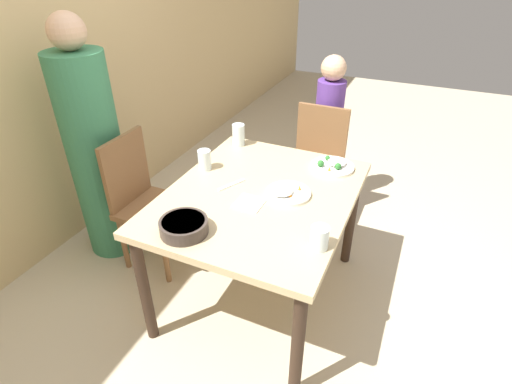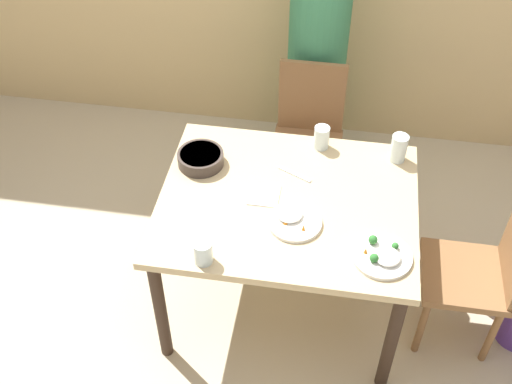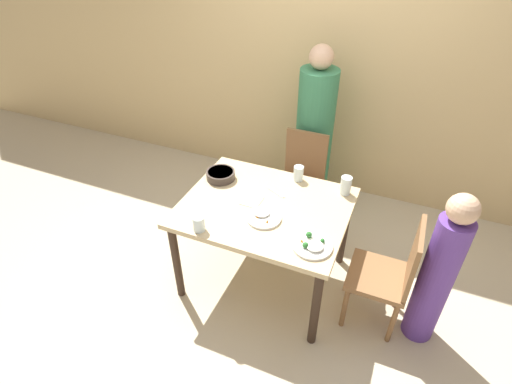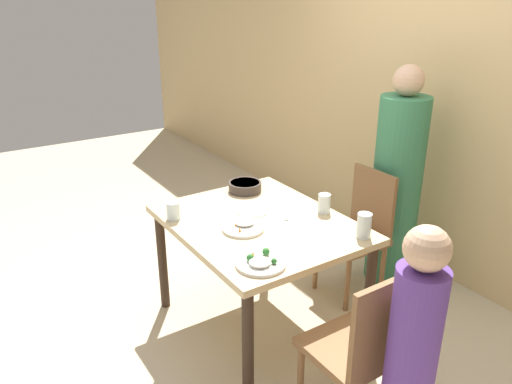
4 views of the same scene
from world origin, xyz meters
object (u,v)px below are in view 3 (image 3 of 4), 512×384
at_px(person_child, 437,275).
at_px(plate_rice_adult, 263,216).
at_px(person_adult, 314,137).
at_px(chair_adult_spot, 301,178).
at_px(bowl_curry, 221,175).
at_px(glass_water_tall, 298,173).
at_px(chair_child_spot, 390,273).

xyz_separation_m(person_child, plate_rice_adult, (-1.17, -0.09, 0.18)).
xyz_separation_m(person_adult, plate_rice_adult, (0.02, -1.30, 0.03)).
bearing_deg(person_adult, chair_adult_spot, -90.00).
bearing_deg(bowl_curry, glass_water_tall, 21.31).
xyz_separation_m(chair_adult_spot, person_adult, (0.00, 0.34, 0.25)).
distance_m(chair_adult_spot, glass_water_tall, 0.54).
relative_size(person_child, plate_rice_adult, 5.04).
bearing_deg(person_adult, glass_water_tall, -83.06).
relative_size(chair_adult_spot, person_adult, 0.56).
bearing_deg(chair_adult_spot, plate_rice_adult, -88.91).
bearing_deg(glass_water_tall, plate_rice_adult, -97.79).
height_order(chair_child_spot, glass_water_tall, chair_child_spot).
bearing_deg(chair_adult_spot, glass_water_tall, -77.51).
distance_m(person_child, glass_water_tall, 1.20).
distance_m(chair_child_spot, bowl_curry, 1.43).
height_order(chair_child_spot, plate_rice_adult, chair_child_spot).
bearing_deg(chair_child_spot, person_adult, -143.01).
height_order(person_child, bowl_curry, person_child).
bearing_deg(person_child, person_adult, 134.48).
relative_size(chair_adult_spot, person_child, 0.74).
relative_size(chair_adult_spot, plate_rice_adult, 3.71).
height_order(person_adult, person_child, person_adult).
bearing_deg(chair_child_spot, bowl_curry, -99.34).
bearing_deg(chair_child_spot, chair_adult_spot, -133.58).
relative_size(person_adult, bowl_curry, 7.04).
distance_m(chair_adult_spot, plate_rice_adult, 1.00).
height_order(plate_rice_adult, glass_water_tall, glass_water_tall).
bearing_deg(glass_water_tall, bowl_curry, -158.69).
relative_size(chair_child_spot, person_child, 0.74).
bearing_deg(person_adult, person_child, -45.52).
height_order(chair_child_spot, bowl_curry, chair_child_spot).
distance_m(person_child, plate_rice_adult, 1.18).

